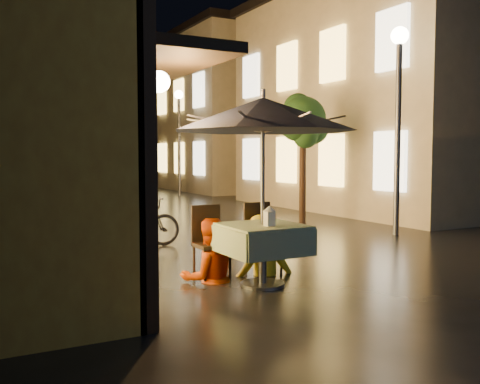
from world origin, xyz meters
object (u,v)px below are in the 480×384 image
patio_umbrella (263,115)px  streetlamp_near (399,92)px  table_lantern (269,215)px  person_orange (209,220)px  bicycle_0 (133,223)px  cafe_table (263,240)px  person_yellow (263,216)px

patio_umbrella → streetlamp_near: bearing=27.5°
streetlamp_near → table_lantern: 5.65m
person_orange → bicycle_0: (-0.16, 2.85, -0.35)m
cafe_table → person_orange: person_orange is taller
patio_umbrella → person_orange: bearing=127.7°
person_orange → bicycle_0: 2.88m
streetlamp_near → person_orange: size_ratio=2.64×
table_lantern → person_yellow: bearing=64.3°
cafe_table → person_orange: 0.79m
streetlamp_near → bicycle_0: (-5.24, 1.04, -2.47)m
streetlamp_near → bicycle_0: bearing=168.7°
table_lantern → person_orange: 0.90m
cafe_table → bicycle_0: bicycle_0 is taller
patio_umbrella → bicycle_0: bearing=100.2°
streetlamp_near → cafe_table: size_ratio=4.27×
streetlamp_near → person_yellow: 5.10m
person_orange → person_yellow: 0.82m
person_orange → patio_umbrella: bearing=134.5°
streetlamp_near → table_lantern: streetlamp_near is taller
bicycle_0 → patio_umbrella: bearing=-168.2°
table_lantern → person_orange: person_orange is taller
person_yellow → cafe_table: bearing=69.3°
cafe_table → streetlamp_near: bearing=27.5°
streetlamp_near → cafe_table: 5.71m
table_lantern → streetlamp_near: bearing=29.1°
patio_umbrella → table_lantern: size_ratio=9.84×
cafe_table → bicycle_0: 3.51m
table_lantern → person_orange: (-0.46, 0.76, -0.12)m
patio_umbrella → person_yellow: bearing=58.4°
patio_umbrella → bicycle_0: size_ratio=1.44×
table_lantern → bicycle_0: 3.70m
streetlamp_near → bicycle_0: size_ratio=2.48×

